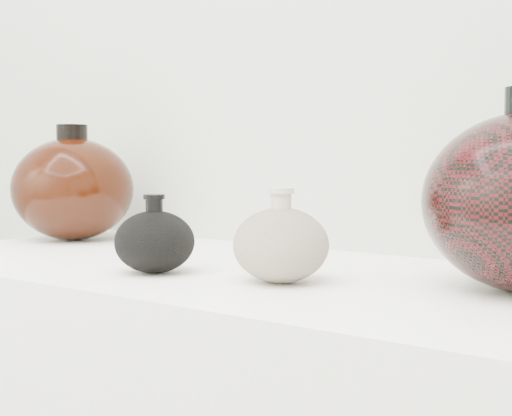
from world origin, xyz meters
The scene contains 3 objects.
black_gourd_vase centered at (-0.09, 0.85, 0.94)m, with size 0.13×0.13×0.11m.
cream_gourd_vase centered at (0.10, 0.89, 0.95)m, with size 0.14×0.14×0.12m.
left_round_pot centered at (-0.49, 1.04, 1.00)m, with size 0.30×0.30×0.22m.
Camera 1 is at (0.60, 0.14, 1.06)m, focal length 50.00 mm.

